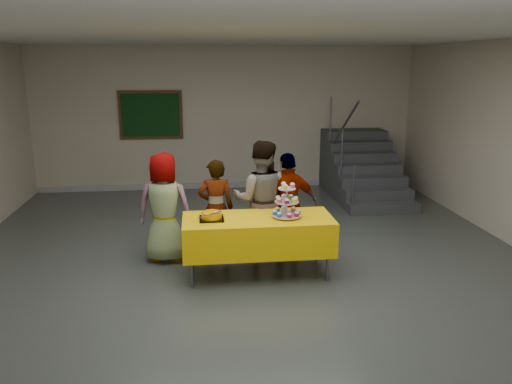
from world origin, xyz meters
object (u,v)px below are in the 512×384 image
bake_table (258,234)px  schoolchild_c (261,200)px  schoolchild_d (288,205)px  noticeboard (151,115)px  staircase (360,171)px  cupcake_stand (287,204)px  schoolchild_a (164,208)px  bear_cake (212,215)px  schoolchild_b (216,208)px

bake_table → schoolchild_c: (0.12, 0.66, 0.26)m
schoolchild_d → noticeboard: (-2.18, 3.99, 0.87)m
staircase → noticeboard: bearing=168.9°
cupcake_stand → schoolchild_a: 1.70m
schoolchild_a → schoolchild_c: (1.32, 0.01, 0.07)m
bear_cake → schoolchild_d: bearing=31.3°
schoolchild_b → staircase: (3.09, 3.02, -0.20)m
schoolchild_b → staircase: bearing=-135.9°
cupcake_stand → staircase: staircase is taller
schoolchild_b → schoolchild_d: 1.01m
bake_table → schoolchild_a: schoolchild_a is taller
schoolchild_a → schoolchild_d: schoolchild_a is taller
bake_table → noticeboard: 5.05m
schoolchild_a → schoolchild_b: 0.72m
noticeboard → cupcake_stand: bearing=-66.5°
cupcake_stand → staircase: 4.46m
bear_cake → schoolchild_d: schoolchild_d is taller
bear_cake → schoolchild_a: (-0.62, 0.65, -0.07)m
cupcake_stand → schoolchild_a: bearing=156.9°
bake_table → noticeboard: size_ratio=1.45×
staircase → schoolchild_a: bearing=-140.1°
cupcake_stand → noticeboard: (-2.03, 4.67, 0.66)m
schoolchild_a → cupcake_stand: bearing=166.5°
cupcake_stand → bear_cake: size_ratio=1.24×
schoolchild_a → schoolchild_b: (0.70, 0.14, -0.07)m
bake_table → staircase: size_ratio=0.78×
bear_cake → schoolchild_c: bearing=43.2°
bake_table → schoolchild_a: bearing=151.7°
bake_table → schoolchild_c: size_ratio=1.14×
staircase → noticeboard: size_ratio=1.85×
bake_table → bear_cake: bear_cake is taller
cupcake_stand → noticeboard: noticeboard is taller
cupcake_stand → schoolchild_b: schoolchild_b is taller
schoolchild_b → noticeboard: 4.14m
noticeboard → bake_table: bearing=-70.2°
bake_table → noticeboard: (-1.67, 4.65, 1.04)m
schoolchild_b → noticeboard: noticeboard is taller
bear_cake → bake_table: bearing=0.6°
cupcake_stand → bear_cake: bearing=179.0°
schoolchild_a → staircase: staircase is taller
bake_table → schoolchild_c: bearing=79.2°
schoolchild_a → schoolchild_c: 1.32m
cupcake_stand → bear_cake: (-0.94, 0.02, -0.11)m
schoolchild_a → schoolchild_c: size_ratio=0.92×
schoolchild_a → noticeboard: noticeboard is taller
bake_table → staircase: staircase is taller
schoolchild_c → noticeboard: bearing=-54.0°
staircase → noticeboard: 4.49m
bake_table → schoolchild_d: schoolchild_d is taller
staircase → noticeboard: noticeboard is taller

